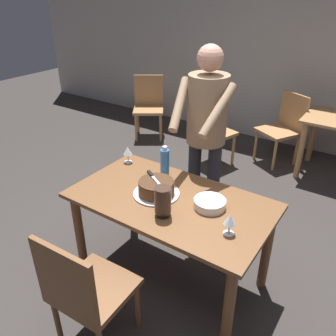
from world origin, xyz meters
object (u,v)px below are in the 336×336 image
object	(u,v)px
wine_glass_far	(230,220)
hurricane_lamp	(163,201)
chair_near_side	(85,290)
main_dining_table	(170,213)
water_bottle	(165,162)
background_chair_0	(210,127)
wine_glass_near	(128,151)
background_chair_1	(149,104)
person_cutting_cake	(206,128)
plate_stack	(210,204)
cake_on_platter	(156,188)
cake_knife	(152,176)
background_chair_3	(284,126)

from	to	relation	value
wine_glass_far	hurricane_lamp	bearing A→B (deg)	-171.15
chair_near_side	main_dining_table	bearing A→B (deg)	83.50
water_bottle	background_chair_0	distance (m)	1.85
wine_glass_near	background_chair_0	bearing A→B (deg)	93.62
hurricane_lamp	background_chair_1	distance (m)	3.22
person_cutting_cake	background_chair_1	world-z (taller)	person_cutting_cake
person_cutting_cake	background_chair_1	bearing A→B (deg)	137.98
background_chair_0	water_bottle	bearing A→B (deg)	-74.04
plate_stack	chair_near_side	bearing A→B (deg)	-113.60
cake_on_platter	hurricane_lamp	bearing A→B (deg)	-44.49
cake_knife	wine_glass_near	size ratio (longest dim) A/B	1.68
background_chair_0	background_chair_1	xyz separation A→B (m)	(-1.21, 0.30, 0.00)
main_dining_table	wine_glass_near	size ratio (longest dim) A/B	9.97
hurricane_lamp	background_chair_3	xyz separation A→B (m)	(-0.02, 2.73, -0.37)
water_bottle	hurricane_lamp	bearing A→B (deg)	-56.65
wine_glass_near	background_chair_0	size ratio (longest dim) A/B	0.16
plate_stack	wine_glass_far	world-z (taller)	wine_glass_far
hurricane_lamp	background_chair_0	bearing A→B (deg)	109.94
main_dining_table	person_cutting_cake	xyz separation A→B (m)	(-0.07, 0.61, 0.45)
main_dining_table	background_chair_1	bearing A→B (deg)	130.14
background_chair_0	background_chair_1	distance (m)	1.25
cake_knife	main_dining_table	bearing A→B (deg)	-9.17
wine_glass_far	person_cutting_cake	distance (m)	0.96
wine_glass_far	hurricane_lamp	xyz separation A→B (m)	(-0.44, -0.07, 0.00)
water_bottle	hurricane_lamp	world-z (taller)	water_bottle
main_dining_table	chair_near_side	distance (m)	0.80
plate_stack	water_bottle	bearing A→B (deg)	158.69
hurricane_lamp	background_chair_1	bearing A→B (deg)	128.86
cake_knife	wine_glass_far	distance (m)	0.71
main_dining_table	hurricane_lamp	xyz separation A→B (m)	(0.07, -0.19, 0.23)
chair_near_side	cake_on_platter	bearing A→B (deg)	92.17
hurricane_lamp	chair_near_side	world-z (taller)	hurricane_lamp
background_chair_1	wine_glass_near	bearing A→B (deg)	-56.94
cake_knife	person_cutting_cake	size ratio (longest dim) A/B	0.14
hurricane_lamp	chair_near_side	size ratio (longest dim) A/B	0.23
wine_glass_near	water_bottle	size ratio (longest dim) A/B	0.58
plate_stack	hurricane_lamp	xyz separation A→B (m)	(-0.21, -0.25, 0.08)
main_dining_table	water_bottle	distance (m)	0.42
cake_knife	hurricane_lamp	size ratio (longest dim) A/B	1.15
cake_knife	chair_near_side	bearing A→B (deg)	-83.60
cake_on_platter	cake_knife	xyz separation A→B (m)	(-0.06, 0.04, 0.06)
wine_glass_far	water_bottle	world-z (taller)	water_bottle
water_bottle	person_cutting_cake	size ratio (longest dim) A/B	0.15
wine_glass_near	wine_glass_far	xyz separation A→B (m)	(1.13, -0.39, 0.00)
person_cutting_cake	background_chair_1	size ratio (longest dim) A/B	1.91
hurricane_lamp	person_cutting_cake	world-z (taller)	person_cutting_cake
person_cutting_cake	plate_stack	bearing A→B (deg)	-57.74
wine_glass_near	wine_glass_far	size ratio (longest dim) A/B	1.00
background_chair_1	background_chair_3	distance (m)	1.99
cake_on_platter	person_cutting_cake	xyz separation A→B (m)	(0.05, 0.62, 0.27)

